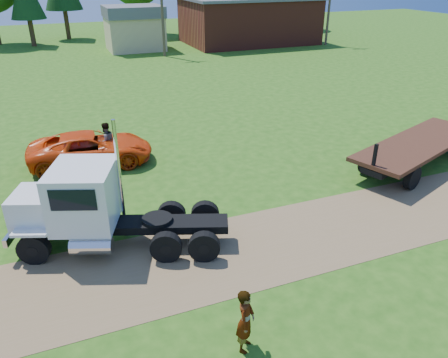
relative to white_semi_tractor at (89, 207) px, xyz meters
name	(u,v)px	position (x,y,z in m)	size (l,w,h in m)	color
ground	(259,246)	(5.22, -2.21, -1.47)	(140.00, 140.00, 0.00)	#235111
dirt_track	(259,246)	(5.22, -2.21, -1.46)	(120.00, 4.20, 0.01)	brown
white_semi_tractor	(89,207)	(0.00, 0.00, 0.00)	(7.21, 4.50, 4.30)	black
orange_pickup	(91,149)	(0.77, 6.96, -0.68)	(2.63, 5.69, 1.58)	#E23F0A
flatbed_trailer	(418,147)	(15.18, 1.13, -0.56)	(8.61, 5.16, 2.12)	#351911
spectator_a	(246,321)	(2.95, -6.05, -0.59)	(0.64, 0.42, 1.77)	#999999
spectator_b	(106,141)	(1.55, 7.29, -0.53)	(0.92, 0.71, 1.89)	#999999
brick_building	(249,20)	(23.22, 37.79, 1.19)	(15.40, 10.40, 5.30)	maroon
tan_shed	(134,27)	(9.22, 37.79, 0.95)	(6.20, 5.40, 4.70)	tan
utility_poles	(162,9)	(11.22, 32.79, 3.24)	(42.20, 0.28, 9.00)	brown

